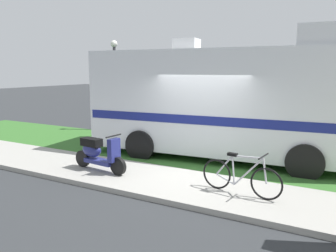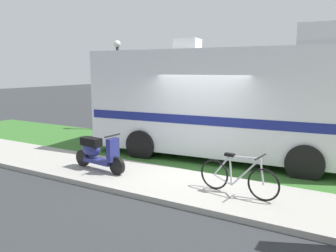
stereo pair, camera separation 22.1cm
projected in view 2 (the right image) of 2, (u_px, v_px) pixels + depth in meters
The scene contains 8 objects.
ground_plane at pixel (194, 173), 8.52m from camera, with size 80.00×80.00×0.00m, color #2D3033.
sidewalk at pixel (171, 184), 7.48m from camera, with size 24.00×2.00×0.12m.
grass_strip at pixel (215, 158), 9.80m from camera, with size 24.00×3.40×0.08m.
motorhome_rv at pixel (227, 100), 9.58m from camera, with size 7.77×3.14×3.68m.
scooter at pixel (97, 152), 8.29m from camera, with size 1.68×0.51×0.97m.
bicycle at pixel (238, 177), 6.63m from camera, with size 1.71×0.52×0.88m.
pickup_truck_near at pixel (298, 112), 12.91m from camera, with size 5.71×2.41×1.88m.
street_lamp_post at pixel (118, 76), 13.76m from camera, with size 0.28×0.28×3.82m.
Camera 2 is at (3.48, -7.45, 2.62)m, focal length 35.21 mm.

